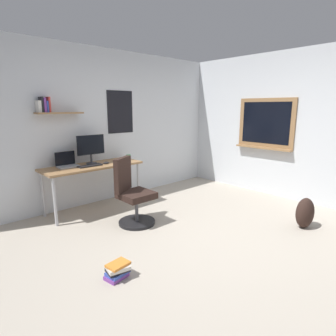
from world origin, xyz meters
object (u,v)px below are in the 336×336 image
Objects in this scene: coffee_mug at (129,157)px; keyboard at (90,166)px; computer_mouse at (106,163)px; book_stack_on_floor at (118,270)px; office_chair at (132,196)px; backpack at (305,213)px; desk at (93,170)px; laptop at (67,163)px; monitor_primary at (91,147)px.

keyboard is at bearing -176.20° from coffee_mug.
computer_mouse reaches higher than book_stack_on_floor.
backpack is (1.66, -1.73, -0.20)m from office_chair.
book_stack_on_floor is (-0.76, -1.87, -0.59)m from desk.
monitor_primary is at bearing -7.09° from laptop.
coffee_mug is (0.64, -0.12, -0.22)m from monitor_primary.
keyboard is 0.28m from computer_mouse.
desk is 3.66× the size of backpack.
computer_mouse is (0.28, 0.00, 0.01)m from keyboard.
backpack is at bearing -16.16° from book_stack_on_floor.
laptop reaches higher than book_stack_on_floor.
laptop reaches higher than coffee_mug.
computer_mouse is 2.15m from book_stack_on_floor.
office_chair reaches higher than coffee_mug.
desk reaches higher than backpack.
desk is 5.00× the size of laptop.
backpack is 1.73× the size of book_stack_on_floor.
desk is 6.34× the size of book_stack_on_floor.
backpack is (1.59, -2.54, -0.55)m from computer_mouse.
laptop is at bearing 115.20° from office_chair.
computer_mouse is 3.04m from backpack.
computer_mouse is (0.20, -0.07, 0.09)m from desk.
coffee_mug is (0.47, 0.05, 0.03)m from computer_mouse.
office_chair is 3.88× the size of book_stack_on_floor.
backpack is (2.14, -2.75, -0.58)m from laptop.
office_chair reaches higher than book_stack_on_floor.
office_chair is 1.08m from coffee_mug.
computer_mouse is (0.07, 0.80, 0.35)m from office_chair.
keyboard is at bearing 69.14° from book_stack_on_floor.
office_chair is 3.06× the size of laptop.
computer_mouse is at bearing -19.86° from desk.
office_chair is 9.13× the size of computer_mouse.
monitor_primary is 0.34m from computer_mouse.
monitor_primary is 2.32m from book_stack_on_floor.
desk is at bearing 67.83° from book_stack_on_floor.
desk is 16.86× the size of coffee_mug.
book_stack_on_floor is at bearing -112.19° from monitor_primary.
office_chair is 2.24× the size of backpack.
coffee_mug is 0.38× the size of book_stack_on_floor.
keyboard is (-0.08, -0.07, 0.08)m from desk.
coffee_mug is 2.44m from book_stack_on_floor.
laptop is 0.84× the size of keyboard.
laptop is 0.67× the size of monitor_primary.
laptop is at bearing 141.61° from keyboard.
computer_mouse is (0.55, -0.22, -0.04)m from laptop.
office_chair is at bearing 48.01° from book_stack_on_floor.
desk is at bearing 98.48° from office_chair.
computer_mouse is at bearing 61.77° from book_stack_on_floor.
computer_mouse reaches higher than keyboard.
monitor_primary reaches higher than backpack.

